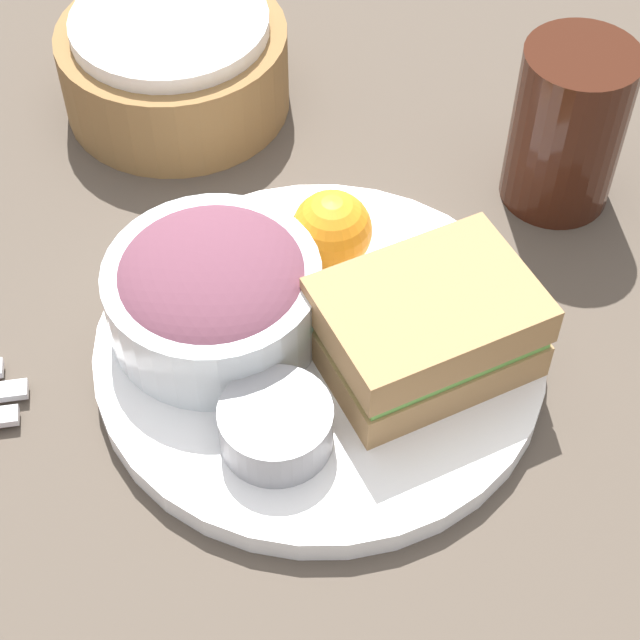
{
  "coord_description": "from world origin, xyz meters",
  "views": [
    {
      "loc": [
        -0.12,
        -0.37,
        0.52
      ],
      "look_at": [
        0.0,
        0.0,
        0.04
      ],
      "focal_mm": 60.0,
      "sensor_mm": 36.0,
      "label": 1
    }
  ],
  "objects_px": {
    "dressing_cup": "(276,426)",
    "drink_glass": "(568,127)",
    "bread_basket": "(174,63)",
    "sandwich": "(426,328)",
    "plate": "(320,350)",
    "salad_bowl": "(213,291)"
  },
  "relations": [
    {
      "from": "sandwich",
      "to": "drink_glass",
      "type": "xyz_separation_m",
      "value": [
        0.14,
        0.12,
        0.01
      ]
    },
    {
      "from": "dressing_cup",
      "to": "bread_basket",
      "type": "relative_size",
      "value": 0.38
    },
    {
      "from": "dressing_cup",
      "to": "drink_glass",
      "type": "bearing_deg",
      "value": 31.46
    },
    {
      "from": "dressing_cup",
      "to": "drink_glass",
      "type": "xyz_separation_m",
      "value": [
        0.24,
        0.15,
        0.03
      ]
    },
    {
      "from": "sandwich",
      "to": "drink_glass",
      "type": "distance_m",
      "value": 0.19
    },
    {
      "from": "sandwich",
      "to": "bread_basket",
      "type": "relative_size",
      "value": 0.78
    },
    {
      "from": "sandwich",
      "to": "salad_bowl",
      "type": "xyz_separation_m",
      "value": [
        -0.11,
        0.06,
        0.0
      ]
    },
    {
      "from": "salad_bowl",
      "to": "drink_glass",
      "type": "bearing_deg",
      "value": 13.0
    },
    {
      "from": "sandwich",
      "to": "bread_basket",
      "type": "xyz_separation_m",
      "value": [
        -0.08,
        0.29,
        -0.01
      ]
    },
    {
      "from": "drink_glass",
      "to": "salad_bowl",
      "type": "bearing_deg",
      "value": -167.0
    },
    {
      "from": "bread_basket",
      "to": "dressing_cup",
      "type": "bearing_deg",
      "value": -92.92
    },
    {
      "from": "sandwich",
      "to": "dressing_cup",
      "type": "relative_size",
      "value": 2.05
    },
    {
      "from": "drink_glass",
      "to": "bread_basket",
      "type": "height_order",
      "value": "drink_glass"
    },
    {
      "from": "sandwich",
      "to": "dressing_cup",
      "type": "height_order",
      "value": "sandwich"
    },
    {
      "from": "plate",
      "to": "dressing_cup",
      "type": "relative_size",
      "value": 4.28
    },
    {
      "from": "plate",
      "to": "bread_basket",
      "type": "xyz_separation_m",
      "value": [
        -0.03,
        0.26,
        0.03
      ]
    },
    {
      "from": "drink_glass",
      "to": "bread_basket",
      "type": "distance_m",
      "value": 0.28
    },
    {
      "from": "bread_basket",
      "to": "drink_glass",
      "type": "bearing_deg",
      "value": -37.25
    },
    {
      "from": "salad_bowl",
      "to": "bread_basket",
      "type": "height_order",
      "value": "salad_bowl"
    },
    {
      "from": "sandwich",
      "to": "bread_basket",
      "type": "height_order",
      "value": "bread_basket"
    },
    {
      "from": "plate",
      "to": "bread_basket",
      "type": "relative_size",
      "value": 1.63
    },
    {
      "from": "sandwich",
      "to": "dressing_cup",
      "type": "xyz_separation_m",
      "value": [
        -0.1,
        -0.03,
        -0.01
      ]
    }
  ]
}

